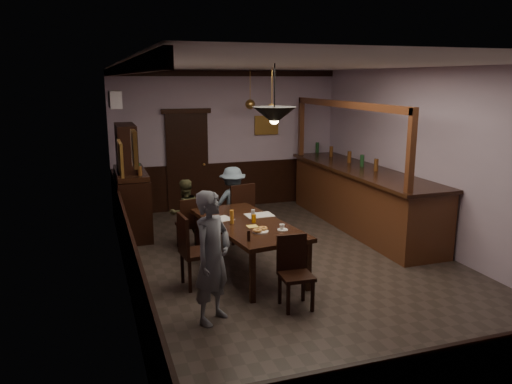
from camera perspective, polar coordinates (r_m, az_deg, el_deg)
name	(u,v)px	position (r m, az deg, el deg)	size (l,w,h in m)	color
room	(300,172)	(7.26, 5.06, 2.34)	(5.01, 8.01, 3.01)	#2D2621
dining_table	(247,227)	(7.37, -0.98, -3.97)	(1.30, 2.32, 0.75)	black
chair_far_left	(190,222)	(8.40, -7.55, -3.37)	(0.42, 0.42, 0.89)	black
chair_far_right	(240,210)	(8.68, -1.88, -2.09)	(0.53, 0.53, 1.06)	black
chair_near	(294,268)	(6.33, 4.39, -8.68)	(0.41, 0.41, 0.91)	black
chair_side	(192,248)	(6.90, -7.33, -6.32)	(0.49, 0.49, 1.03)	black
person_standing	(212,257)	(5.85, -5.01, -7.46)	(0.58, 0.38, 1.58)	slate
person_seated_left	(185,212)	(8.63, -8.15, -2.33)	(0.56, 0.44, 1.15)	#434328
person_seated_right	(233,203)	(8.92, -2.67, -1.23)	(0.84, 0.48, 1.30)	slate
newspaper_left	(218,220)	(7.50, -4.37, -3.16)	(0.42, 0.30, 0.01)	silver
newspaper_right	(259,215)	(7.72, 0.38, -2.66)	(0.42, 0.30, 0.01)	silver
napkin	(252,226)	(7.15, -0.42, -3.94)	(0.15, 0.15, 0.00)	#E2C153
saucer	(283,230)	(6.98, 3.06, -4.34)	(0.15, 0.15, 0.01)	white
coffee_cup	(282,227)	(6.97, 2.99, -3.99)	(0.08, 0.08, 0.07)	white
pastry_plate	(261,231)	(6.89, 0.52, -4.53)	(0.22, 0.22, 0.01)	white
pastry_ring_a	(257,231)	(6.84, 0.15, -4.43)	(0.13, 0.13, 0.04)	#C68C47
pastry_ring_b	(263,228)	(6.94, 0.80, -4.17)	(0.13, 0.13, 0.04)	#C68C47
soda_can	(254,219)	(7.32, -0.25, -3.05)	(0.07, 0.07, 0.12)	#FEA615
beer_glass	(232,217)	(7.27, -2.78, -2.85)	(0.06, 0.06, 0.20)	#BF721E
water_glass	(253,215)	(7.48, -0.35, -2.60)	(0.06, 0.06, 0.15)	silver
pepper_mill	(249,236)	(6.51, -0.83, -5.02)	(0.04, 0.04, 0.14)	black
sideboard	(131,191)	(9.38, -14.10, 0.12)	(0.55, 1.53, 2.02)	black
bar_counter	(361,196)	(9.75, 11.90, -0.50)	(1.00, 4.31, 2.41)	#492113
door_back	(188,163)	(10.81, -7.84, 3.34)	(0.90, 0.06, 2.10)	black
ac_unit	(115,99)	(9.45, -15.84, 10.16)	(0.20, 0.85, 0.30)	white
picture_left_small	(134,149)	(5.00, -13.74, 4.80)	(0.04, 0.28, 0.36)	olive
picture_left_large	(121,158)	(7.43, -15.22, 3.75)	(0.04, 0.62, 0.48)	olive
picture_back	(266,125)	(11.20, 1.19, 7.65)	(0.55, 0.04, 0.42)	olive
pendant_iron	(274,116)	(6.36, 2.11, 8.72)	(0.56, 0.56, 0.75)	black
pendant_brass_mid	(272,110)	(8.55, 1.82, 9.37)	(0.20, 0.20, 0.81)	#BF8C3F
pendant_brass_far	(250,104)	(10.32, -0.67, 9.98)	(0.20, 0.20, 0.81)	#BF8C3F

